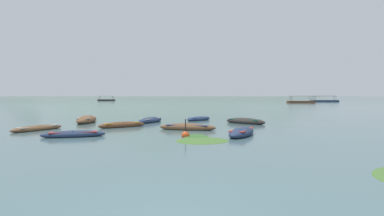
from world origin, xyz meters
name	(u,v)px	position (x,y,z in m)	size (l,w,h in m)	color
ground_plane	(194,96)	(0.00, 1500.00, 0.00)	(6000.00, 6000.00, 0.00)	slate
mountain_1	(30,79)	(-1281.87, 2325.17, 128.68)	(701.14, 701.14, 257.37)	#56665B
mountain_2	(155,63)	(-306.14, 2357.17, 256.15)	(2243.66, 2243.66, 512.30)	slate
mountain_3	(275,79)	(630.30, 2327.39, 128.67)	(905.77, 905.77, 257.34)	slate
rowboat_0	(38,128)	(-10.48, 15.86, 0.14)	(2.65, 3.86, 0.45)	brown
rowboat_1	(242,132)	(3.46, 13.25, 0.19)	(2.64, 3.99, 0.61)	navy
rowboat_2	(87,120)	(-9.22, 22.02, 0.24)	(1.86, 4.46, 0.79)	brown
rowboat_3	(150,120)	(-3.44, 22.17, 0.19)	(2.44, 3.82, 0.60)	navy
rowboat_4	(245,121)	(5.00, 21.00, 0.20)	(3.63, 3.40, 0.63)	#2D2826
rowboat_5	(199,119)	(1.01, 24.32, 0.15)	(2.90, 2.95, 0.48)	navy
rowboat_6	(122,125)	(-5.04, 18.03, 0.17)	(3.60, 2.91, 0.53)	brown
rowboat_7	(74,134)	(-6.60, 12.56, 0.15)	(3.79, 1.93, 0.48)	navy
rowboat_8	(187,127)	(0.06, 16.21, 0.18)	(4.23, 1.89, 0.59)	brown
ferry_0	(106,100)	(-39.62, 131.52, 0.45)	(7.89, 3.55, 2.54)	#2D2826
ferry_1	(301,102)	(35.28, 92.06, 0.45)	(8.57, 3.61, 2.54)	brown
ferry_2	(325,101)	(50.38, 108.90, 0.45)	(9.93, 4.08, 2.54)	navy
mooring_buoy	(185,135)	(0.03, 12.55, 0.11)	(0.48, 0.48, 1.20)	#DB4C1E
weed_patch_0	(196,137)	(0.67, 12.45, 0.00)	(1.46, 2.77, 0.14)	#38662D
weed_patch_2	(202,141)	(0.98, 11.07, 0.00)	(2.92, 2.55, 0.14)	#477033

